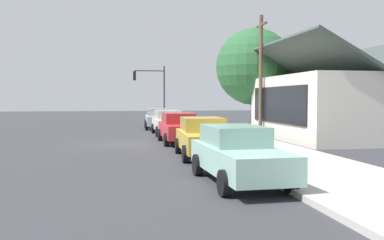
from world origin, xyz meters
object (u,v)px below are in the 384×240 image
Objects in this scene: car_mustard at (204,137)px; shade_tree at (254,67)px; car_ivory at (168,122)px; traffic_light_main at (152,86)px; car_seafoam at (238,154)px; fire_hydrant_red at (202,131)px; utility_pole_wooden at (261,73)px; car_cherry at (179,128)px; car_silver at (158,118)px.

car_mustard is 14.63m from shade_tree.
car_ivory is 0.88× the size of traffic_light_main.
traffic_light_main reaches higher than car_ivory.
shade_tree is at bearing 158.34° from car_seafoam.
utility_pole_wooden is at bearing 109.10° from fire_hydrant_red.
traffic_light_main is (-9.93, -0.20, 2.68)m from car_ivory.
traffic_light_main reaches higher than fire_hydrant_red.
car_ivory is 4.17m from fire_hydrant_red.
car_seafoam is 0.65× the size of shade_tree.
traffic_light_main is (-26.40, -0.13, 2.68)m from car_seafoam.
traffic_light_main is at bearing -179.84° from car_cherry.
car_seafoam is at bearing 0.99° from car_mustard.
utility_pole_wooden is (8.01, 5.58, 3.11)m from car_silver.
utility_pole_wooden is at bearing 156.44° from car_seafoam.
car_cherry is 0.63× the size of utility_pole_wooden.
car_mustard is (16.57, 0.20, -0.00)m from car_silver.
fire_hydrant_red is (-12.58, 1.53, -0.32)m from car_seafoam.
utility_pole_wooden reaches higher than car_silver.
fire_hydrant_red is at bearing 20.01° from car_ivory.
shade_tree is 10.71m from traffic_light_main.
utility_pole_wooden reaches higher than car_ivory.
car_seafoam is at bearing -6.93° from fire_hydrant_red.
car_seafoam is at bearing -0.23° from car_cherry.
car_cherry and car_mustard have the same top height.
fire_hydrant_red is (5.45, -4.93, -4.13)m from shade_tree.
car_silver is at bearing 0.98° from traffic_light_main.
fire_hydrant_red is (9.39, 1.58, -0.32)m from car_silver.
car_silver is 6.41× the size of fire_hydrant_red.
car_mustard is at bearing 0.74° from traffic_light_main.
car_seafoam is at bearing -19.70° from shade_tree.
utility_pole_wooden reaches higher than shade_tree.
car_ivory is at bearing 178.83° from car_cherry.
car_silver is 16.57m from car_mustard.
traffic_light_main is (-4.43, -0.08, 2.68)m from car_silver.
car_seafoam is at bearing 2.70° from car_silver.
car_silver is at bearing -179.20° from car_ivory.
shade_tree reaches higher than car_seafoam.
car_mustard is 6.35× the size of fire_hydrant_red.
car_ivory and car_cherry have the same top height.
car_ivory is 7.60m from shade_tree.
car_silver and car_seafoam have the same top height.
car_silver and car_ivory have the same top height.
car_cherry is at bearing -45.99° from fire_hydrant_red.
car_ivory is at bearing -114.66° from utility_pole_wooden.
car_cherry is 5.69m from car_mustard.
traffic_light_main is 13.67m from utility_pole_wooden.
car_mustard is 0.94× the size of car_seafoam.
traffic_light_main is at bearing -176.78° from car_mustard.
car_seafoam is (21.98, 0.05, -0.00)m from car_silver.
car_ivory is at bearing -159.47° from fire_hydrant_red.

